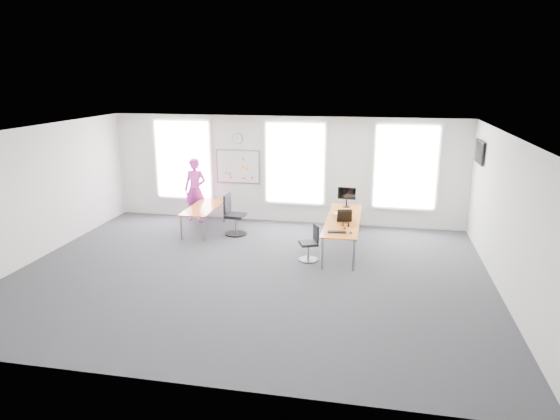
% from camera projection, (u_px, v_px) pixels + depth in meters
% --- Properties ---
extents(floor, '(10.00, 10.00, 0.00)m').
position_uv_depth(floor, '(250.00, 273.00, 10.63)').
color(floor, '#28272D').
rests_on(floor, ground).
extents(ceiling, '(10.00, 10.00, 0.00)m').
position_uv_depth(ceiling, '(248.00, 132.00, 9.84)').
color(ceiling, silver).
rests_on(ceiling, ground).
extents(wall_back, '(10.00, 0.00, 10.00)m').
position_uv_depth(wall_back, '(285.00, 170.00, 14.03)').
color(wall_back, silver).
rests_on(wall_back, ground).
extents(wall_front, '(10.00, 0.00, 10.00)m').
position_uv_depth(wall_front, '(171.00, 282.00, 6.45)').
color(wall_front, silver).
rests_on(wall_front, ground).
extents(wall_left, '(0.00, 10.00, 10.00)m').
position_uv_depth(wall_left, '(33.00, 194.00, 11.17)').
color(wall_left, silver).
rests_on(wall_left, ground).
extents(wall_right, '(0.00, 10.00, 10.00)m').
position_uv_depth(wall_right, '(508.00, 218.00, 9.31)').
color(wall_right, silver).
rests_on(wall_right, ground).
extents(window_left, '(1.60, 0.06, 2.20)m').
position_uv_depth(window_left, '(183.00, 160.00, 14.50)').
color(window_left, silver).
rests_on(window_left, wall_back).
extents(window_mid, '(1.60, 0.06, 2.20)m').
position_uv_depth(window_mid, '(295.00, 163.00, 13.89)').
color(window_mid, silver).
rests_on(window_mid, wall_back).
extents(window_right, '(1.60, 0.06, 2.20)m').
position_uv_depth(window_right, '(406.00, 167.00, 13.33)').
color(window_right, silver).
rests_on(window_right, wall_back).
extents(desk_right, '(0.80, 3.00, 0.73)m').
position_uv_depth(desk_right, '(343.00, 221.00, 12.01)').
color(desk_right, orange).
rests_on(desk_right, ground).
extents(desk_left, '(0.73, 1.81, 0.66)m').
position_uv_depth(desk_left, '(203.00, 209.00, 13.39)').
color(desk_left, orange).
rests_on(desk_left, ground).
extents(chair_right, '(0.49, 0.49, 0.84)m').
position_uv_depth(chair_right, '(311.00, 245.00, 11.29)').
color(chair_right, black).
rests_on(chair_right, ground).
extents(chair_left, '(0.57, 0.57, 1.07)m').
position_uv_depth(chair_left, '(233.00, 217.00, 13.11)').
color(chair_left, black).
rests_on(chair_left, ground).
extents(person, '(0.70, 0.49, 1.82)m').
position_uv_depth(person, '(195.00, 190.00, 14.27)').
color(person, '#D431B4').
rests_on(person, ground).
extents(whiteboard, '(1.20, 0.03, 0.90)m').
position_uv_depth(whiteboard, '(238.00, 167.00, 14.23)').
color(whiteboard, silver).
rests_on(whiteboard, wall_back).
extents(wall_clock, '(0.30, 0.04, 0.30)m').
position_uv_depth(wall_clock, '(237.00, 139.00, 14.02)').
color(wall_clock, gray).
rests_on(wall_clock, wall_back).
extents(tv, '(0.06, 0.90, 0.55)m').
position_uv_depth(tv, '(480.00, 152.00, 11.95)').
color(tv, black).
rests_on(tv, wall_right).
extents(keyboard, '(0.42, 0.20, 0.02)m').
position_uv_depth(keyboard, '(337.00, 232.00, 10.99)').
color(keyboard, black).
rests_on(keyboard, desk_right).
extents(mouse, '(0.11, 0.14, 0.05)m').
position_uv_depth(mouse, '(351.00, 233.00, 10.91)').
color(mouse, black).
rests_on(mouse, desk_right).
extents(lens_cap, '(0.08, 0.08, 0.01)m').
position_uv_depth(lens_cap, '(344.00, 228.00, 11.27)').
color(lens_cap, black).
rests_on(lens_cap, desk_right).
extents(headphones, '(0.16, 0.09, 0.10)m').
position_uv_depth(headphones, '(346.00, 225.00, 11.41)').
color(headphones, black).
rests_on(headphones, desk_right).
extents(laptop_sleeve, '(0.36, 0.26, 0.29)m').
position_uv_depth(laptop_sleeve, '(345.00, 216.00, 11.74)').
color(laptop_sleeve, black).
rests_on(laptop_sleeve, desk_right).
extents(paper_stack, '(0.33, 0.26, 0.11)m').
position_uv_depth(paper_stack, '(339.00, 215.00, 12.13)').
color(paper_stack, beige).
rests_on(paper_stack, desk_right).
extents(monitor, '(0.48, 0.19, 0.53)m').
position_uv_depth(monitor, '(347.00, 195.00, 13.01)').
color(monitor, black).
rests_on(monitor, desk_right).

